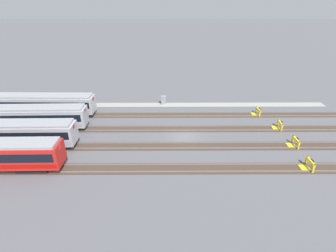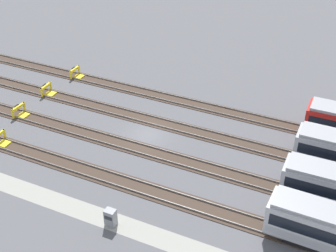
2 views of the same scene
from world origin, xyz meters
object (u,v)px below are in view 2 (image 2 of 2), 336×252
Objects in this scene: bumper_stop_near_inner_track at (20,112)px; electrical_cabinet at (111,218)px; bumper_stop_far_inner_track at (77,73)px; bumper_stop_middle_track at (48,90)px; bumper_stop_nearest_track at (1,140)px.

bumper_stop_near_inner_track is 20.48m from electrical_cabinet.
bumper_stop_middle_track is at bearing -96.58° from bumper_stop_far_inner_track.
bumper_stop_nearest_track and bumper_stop_far_inner_track have the same top height.
electrical_cabinet is at bearing -29.84° from bumper_stop_near_inner_track.
bumper_stop_nearest_track is at bearing -85.28° from bumper_stop_far_inner_track.
bumper_stop_middle_track is at bearing 91.58° from bumper_stop_near_inner_track.
bumper_stop_middle_track is 5.21m from bumper_stop_far_inner_track.
bumper_stop_nearest_track is 1.00× the size of bumper_stop_near_inner_track.
bumper_stop_nearest_track is at bearing -71.44° from bumper_stop_near_inner_track.
electrical_cabinet is at bearing -40.68° from bumper_stop_middle_track.
bumper_stop_middle_track is (-0.14, 5.20, 0.00)m from bumper_stop_near_inner_track.
bumper_stop_near_inner_track is at bearing -92.50° from bumper_stop_far_inner_track.
bumper_stop_near_inner_track is 10.38m from bumper_stop_far_inner_track.
bumper_stop_far_inner_track is (0.45, 10.37, 0.00)m from bumper_stop_near_inner_track.
bumper_stop_near_inner_track is 1.26× the size of electrical_cabinet.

